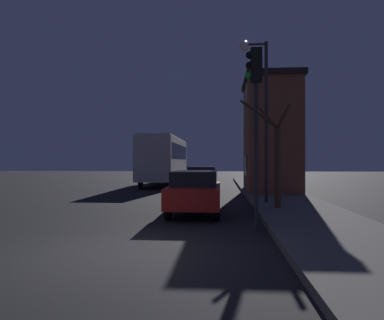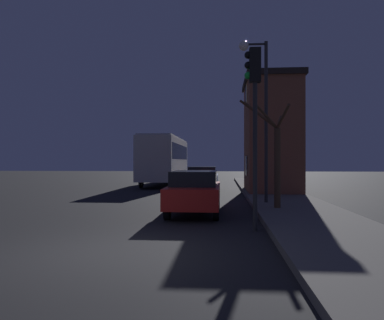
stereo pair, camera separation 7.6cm
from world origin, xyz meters
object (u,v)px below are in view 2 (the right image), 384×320
at_px(streetlamp, 258,93).
at_px(traffic_light, 254,101).
at_px(bus, 165,157).
at_px(car_near_lane, 195,191).
at_px(bare_tree, 275,153).
at_px(car_mid_lane, 203,178).

height_order(streetlamp, traffic_light, streetlamp).
distance_m(traffic_light, bus, 19.60).
relative_size(streetlamp, car_near_lane, 1.45).
relative_size(bare_tree, car_near_lane, 0.87).
distance_m(traffic_light, car_near_lane, 4.45).
bearing_deg(car_near_lane, bus, 102.50).
bearing_deg(car_near_lane, streetlamp, 43.39).
xyz_separation_m(bare_tree, bus, (-6.31, 15.22, 0.03)).
distance_m(car_near_lane, car_mid_lane, 9.83).
bearing_deg(car_mid_lane, traffic_light, -81.02).
distance_m(streetlamp, bus, 14.88).
bearing_deg(streetlamp, car_near_lane, -136.61).
height_order(streetlamp, bus, streetlamp).
bearing_deg(car_near_lane, traffic_light, -60.06).
bearing_deg(traffic_light, streetlamp, 83.47).
bearing_deg(bus, car_mid_lane, -61.29).
bearing_deg(traffic_light, bare_tree, 74.02).
bearing_deg(car_mid_lane, car_near_lane, -88.51).
xyz_separation_m(streetlamp, bare_tree, (0.42, -1.77, -2.46)).
relative_size(streetlamp, car_mid_lane, 1.46).
xyz_separation_m(traffic_light, car_mid_lane, (-2.04, 12.93, -2.64)).
bearing_deg(bus, bare_tree, -67.49).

